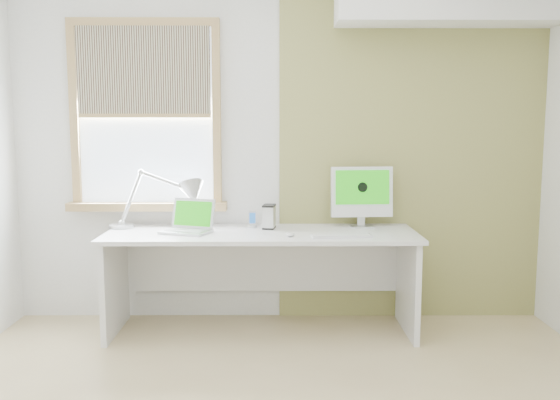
{
  "coord_description": "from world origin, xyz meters",
  "views": [
    {
      "loc": [
        -0.02,
        -2.76,
        1.49
      ],
      "look_at": [
        0.0,
        1.05,
        1.0
      ],
      "focal_mm": 38.1,
      "sensor_mm": 36.0,
      "label": 1
    }
  ],
  "objects_px": {
    "imac": "(362,193)",
    "laptop": "(189,224)",
    "external_drive": "(269,217)",
    "desk_lamp": "(179,197)",
    "desk": "(262,257)"
  },
  "relations": [
    {
      "from": "imac",
      "to": "laptop",
      "type": "bearing_deg",
      "value": -170.43
    },
    {
      "from": "external_drive",
      "to": "imac",
      "type": "distance_m",
      "value": 0.71
    },
    {
      "from": "external_drive",
      "to": "desk_lamp",
      "type": "bearing_deg",
      "value": 176.64
    },
    {
      "from": "desk",
      "to": "desk_lamp",
      "type": "height_order",
      "value": "desk_lamp"
    },
    {
      "from": "laptop",
      "to": "external_drive",
      "type": "relative_size",
      "value": 2.26
    },
    {
      "from": "desk_lamp",
      "to": "desk",
      "type": "bearing_deg",
      "value": -11.42
    },
    {
      "from": "laptop",
      "to": "imac",
      "type": "bearing_deg",
      "value": 9.57
    },
    {
      "from": "laptop",
      "to": "desk",
      "type": "bearing_deg",
      "value": 6.1
    },
    {
      "from": "desk_lamp",
      "to": "external_drive",
      "type": "distance_m",
      "value": 0.67
    },
    {
      "from": "desk_lamp",
      "to": "imac",
      "type": "height_order",
      "value": "imac"
    },
    {
      "from": "desk",
      "to": "laptop",
      "type": "relative_size",
      "value": 5.57
    },
    {
      "from": "desk_lamp",
      "to": "laptop",
      "type": "xyz_separation_m",
      "value": [
        0.09,
        -0.18,
        -0.17
      ]
    },
    {
      "from": "desk_lamp",
      "to": "imac",
      "type": "distance_m",
      "value": 1.35
    },
    {
      "from": "external_drive",
      "to": "imac",
      "type": "height_order",
      "value": "imac"
    },
    {
      "from": "desk",
      "to": "imac",
      "type": "height_order",
      "value": "imac"
    }
  ]
}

